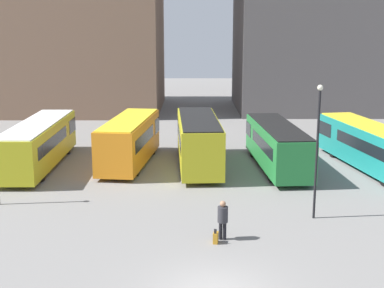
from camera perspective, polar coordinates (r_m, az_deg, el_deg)
The scene contains 8 objects.
bus_0 at distance 37.66m, azimuth -16.25°, elevation 0.16°, with size 2.65×11.53×3.03m.
bus_1 at distance 37.06m, azimuth -6.88°, elevation 0.48°, with size 3.54×9.66×3.18m.
bus_2 at distance 36.06m, azimuth 0.46°, elevation 0.40°, with size 3.07×9.95×3.37m.
bus_3 at distance 36.19m, azimuth 8.83°, elevation -0.06°, with size 3.17×10.37×2.94m.
bus_4 at distance 37.43m, azimuth 18.38°, elevation -0.15°, with size 4.47×12.07×2.92m.
traveler at distance 24.03m, azimuth 3.08°, elevation -7.75°, with size 0.54×0.54×1.81m.
suitcase at distance 23.94m, azimuth 2.32°, elevation -9.95°, with size 0.27×0.42×0.71m.
lamp_post_0 at distance 26.55m, azimuth 13.01°, elevation 0.14°, with size 0.28×0.28×6.66m.
Camera 1 is at (-0.78, -17.61, 9.39)m, focal length 50.00 mm.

